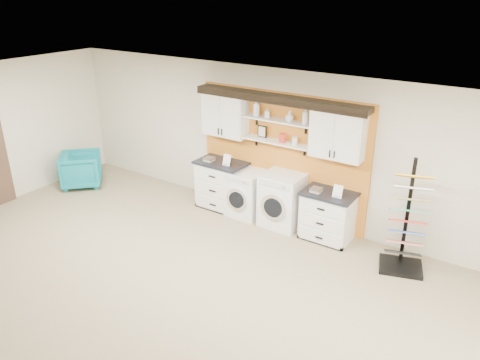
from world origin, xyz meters
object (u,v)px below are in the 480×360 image
Objects in this scene: base_cabinet_left at (222,185)px; sample_rack at (405,237)px; dryer at (282,200)px; base_cabinet_right at (328,216)px; armchair at (81,170)px; washer at (247,193)px.

sample_rack is at bearing -3.33° from base_cabinet_left.
sample_rack is at bearing -5.24° from dryer.
sample_rack reaches higher than base_cabinet_right.
dryer reaches higher than base_cabinet_right.
washer is at bearing -122.85° from armchair.
sample_rack is 2.16× the size of armchair.
armchair is at bearing -165.22° from base_cabinet_left.
armchair is (-3.78, -0.84, -0.07)m from washer.
washer is 0.89× the size of dryer.
washer is 0.50× the size of sample_rack.
sample_rack is at bearing -3.90° from washer.
armchair is at bearing 167.88° from sample_rack.
base_cabinet_right is 1.08× the size of armchair.
dryer is 0.56× the size of sample_rack.
base_cabinet_left reaches higher than base_cabinet_right.
base_cabinet_left is 2.26m from base_cabinet_right.
sample_rack is 6.86m from armchair.
armchair is (-3.20, -0.84, -0.11)m from base_cabinet_left.
washer is 3.87m from armchair.
sample_rack is (2.27, -0.21, 0.05)m from dryer.
base_cabinet_right is 5.52m from armchair.
sample_rack reaches higher than washer.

